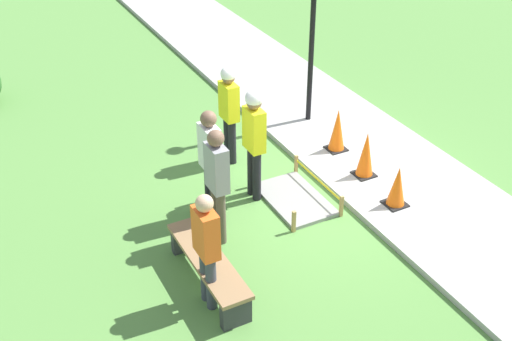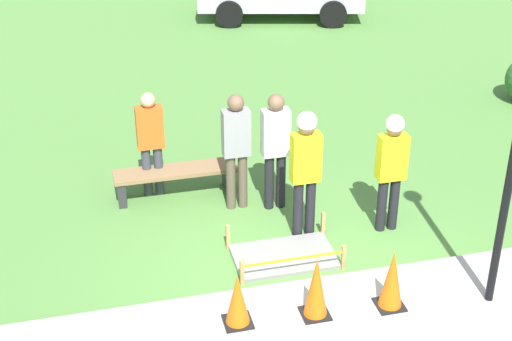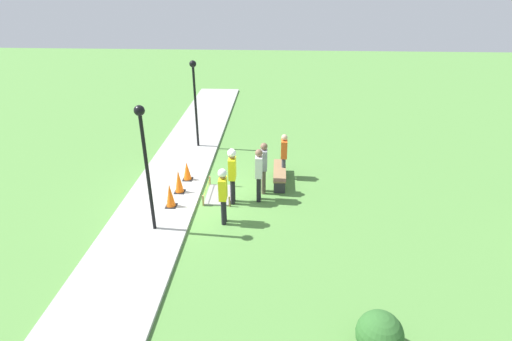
% 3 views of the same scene
% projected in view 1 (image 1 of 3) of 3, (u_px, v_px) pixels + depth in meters
% --- Properties ---
extents(ground_plane, '(60.00, 60.00, 0.00)m').
position_uv_depth(ground_plane, '(323.00, 186.00, 10.75)').
color(ground_plane, '#51843D').
extents(sidewalk, '(28.00, 2.44, 0.10)m').
position_uv_depth(sidewalk, '(382.00, 165.00, 11.20)').
color(sidewalk, '#9E9E99').
rests_on(sidewalk, ground_plane).
extents(wet_concrete_patch, '(1.43, 0.91, 0.37)m').
position_uv_depth(wet_concrete_patch, '(295.00, 199.00, 10.35)').
color(wet_concrete_patch, gray).
rests_on(wet_concrete_patch, ground_plane).
extents(traffic_cone_near_patch, '(0.34, 0.34, 0.69)m').
position_uv_depth(traffic_cone_near_patch, '(397.00, 186.00, 9.94)').
color(traffic_cone_near_patch, black).
rests_on(traffic_cone_near_patch, sidewalk).
extents(traffic_cone_far_patch, '(0.34, 0.34, 0.81)m').
position_uv_depth(traffic_cone_far_patch, '(366.00, 154.00, 10.64)').
color(traffic_cone_far_patch, black).
rests_on(traffic_cone_far_patch, sidewalk).
extents(traffic_cone_sidewalk_edge, '(0.34, 0.34, 0.80)m').
position_uv_depth(traffic_cone_sidewalk_edge, '(337.00, 130.00, 11.37)').
color(traffic_cone_sidewalk_edge, black).
rests_on(traffic_cone_sidewalk_edge, sidewalk).
extents(park_bench, '(1.86, 0.44, 0.46)m').
position_uv_depth(park_bench, '(208.00, 265.00, 8.53)').
color(park_bench, '#2D2D33').
rests_on(park_bench, ground_plane).
extents(worker_supervisor, '(0.40, 0.26, 1.80)m').
position_uv_depth(worker_supervisor, '(229.00, 106.00, 10.87)').
color(worker_supervisor, black).
rests_on(worker_supervisor, ground_plane).
extents(worker_assistant, '(0.40, 0.28, 1.91)m').
position_uv_depth(worker_assistant, '(254.00, 134.00, 9.87)').
color(worker_assistant, black).
rests_on(worker_assistant, ground_plane).
extents(bystander_in_orange_shirt, '(0.40, 0.22, 1.70)m').
position_uv_depth(bystander_in_orange_shirt, '(207.00, 245.00, 7.90)').
color(bystander_in_orange_shirt, '#383D47').
rests_on(bystander_in_orange_shirt, ground_plane).
extents(bystander_in_gray_shirt, '(0.40, 0.24, 1.83)m').
position_uv_depth(bystander_in_gray_shirt, '(210.00, 159.00, 9.46)').
color(bystander_in_gray_shirt, black).
rests_on(bystander_in_gray_shirt, ground_plane).
extents(bystander_in_white_shirt, '(0.40, 0.24, 1.83)m').
position_uv_depth(bystander_in_white_shirt, '(217.00, 179.00, 8.99)').
color(bystander_in_white_shirt, brown).
rests_on(bystander_in_white_shirt, ground_plane).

